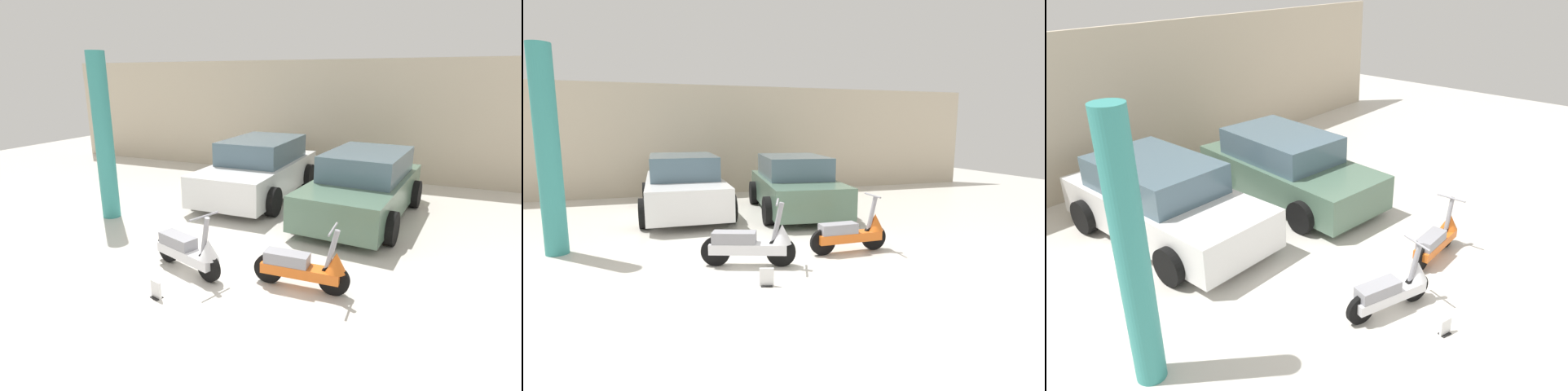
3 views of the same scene
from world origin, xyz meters
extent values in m
plane|color=silver|center=(0.00, 0.00, 0.00)|extent=(28.00, 28.00, 0.00)
cube|color=beige|center=(0.00, 7.85, 1.77)|extent=(19.60, 0.12, 3.54)
cylinder|color=black|center=(0.10, 0.16, 0.23)|extent=(0.47, 0.23, 0.47)
cylinder|color=black|center=(-0.89, 0.51, 0.23)|extent=(0.47, 0.23, 0.47)
cube|color=silver|center=(-0.39, 0.34, 0.29)|extent=(1.25, 0.67, 0.16)
cube|color=gray|center=(-0.60, 0.41, 0.47)|extent=(0.74, 0.48, 0.18)
cylinder|color=gray|center=(0.05, 0.18, 0.71)|extent=(0.23, 0.15, 0.67)
cylinder|color=gray|center=(0.05, 0.18, 1.04)|extent=(0.21, 0.52, 0.03)
cone|color=silver|center=(0.12, 0.16, 0.53)|extent=(0.40, 0.40, 0.31)
cylinder|color=black|center=(1.96, 0.51, 0.23)|extent=(0.45, 0.09, 0.45)
cylinder|color=black|center=(0.96, 0.49, 0.23)|extent=(0.45, 0.09, 0.45)
cube|color=orange|center=(1.46, 0.50, 0.28)|extent=(1.18, 0.29, 0.16)
cube|color=gray|center=(1.24, 0.50, 0.45)|extent=(0.66, 0.27, 0.18)
cylinder|color=gray|center=(1.90, 0.51, 0.68)|extent=(0.21, 0.08, 0.64)
cylinder|color=gray|center=(1.90, 0.51, 1.00)|extent=(0.04, 0.52, 0.03)
cone|color=orange|center=(1.97, 0.51, 0.51)|extent=(0.31, 0.31, 0.29)
cube|color=white|center=(-1.06, 4.78, 0.55)|extent=(1.86, 4.39, 0.73)
cube|color=slate|center=(-1.06, 5.04, 1.20)|extent=(1.62, 2.46, 0.57)
cylinder|color=black|center=(-0.12, 3.42, 0.33)|extent=(0.23, 0.67, 0.67)
cylinder|color=black|center=(-2.01, 3.43, 0.33)|extent=(0.23, 0.67, 0.67)
cylinder|color=black|center=(-0.10, 6.13, 0.33)|extent=(0.23, 0.67, 0.67)
cylinder|color=black|center=(-1.99, 6.14, 0.33)|extent=(0.23, 0.67, 0.67)
cube|color=#51705B|center=(1.72, 4.14, 0.53)|extent=(2.24, 4.44, 0.71)
cube|color=slate|center=(1.75, 4.39, 1.17)|extent=(1.82, 2.55, 0.56)
cylinder|color=black|center=(2.49, 2.72, 0.33)|extent=(0.29, 0.67, 0.65)
cylinder|color=black|center=(0.66, 2.93, 0.33)|extent=(0.29, 0.67, 0.65)
cylinder|color=black|center=(2.78, 5.35, 0.33)|extent=(0.29, 0.67, 0.65)
cylinder|color=black|center=(0.95, 5.56, 0.33)|extent=(0.29, 0.67, 0.65)
cube|color=black|center=(-0.34, -0.56, 0.01)|extent=(0.19, 0.16, 0.01)
cube|color=white|center=(-0.34, -0.56, 0.13)|extent=(0.20, 0.08, 0.26)
cylinder|color=teal|center=(-3.44, 1.96, 1.77)|extent=(0.38, 0.38, 3.54)
camera|label=1|loc=(3.04, -4.72, 3.01)|focal=28.00mm
camera|label=2|loc=(-1.74, -5.77, 2.18)|focal=28.00mm
camera|label=3|loc=(-5.97, -2.68, 4.81)|focal=35.00mm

